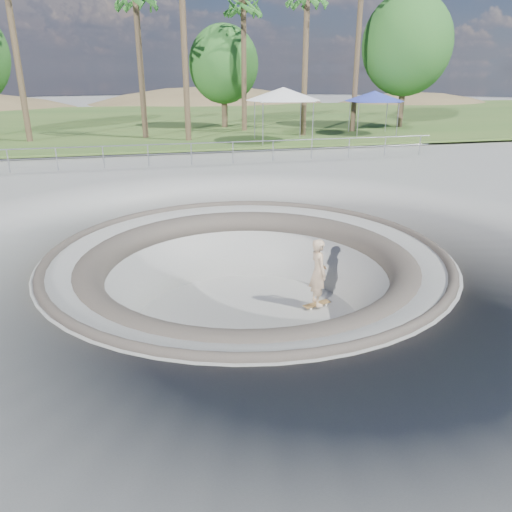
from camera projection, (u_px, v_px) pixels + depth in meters
name	position (u px, v px, depth m)	size (l,w,h in m)	color
ground	(247.00, 253.00, 12.84)	(180.00, 180.00, 0.00)	gray
skate_bowl	(248.00, 316.00, 13.48)	(14.00, 14.00, 4.10)	gray
grass_strip	(162.00, 120.00, 43.69)	(180.00, 36.00, 0.12)	#385C24
distant_hills	(183.00, 158.00, 68.15)	(103.20, 45.00, 28.60)	brown
safety_railing	(191.00, 154.00, 23.51)	(25.00, 0.06, 1.03)	gray
skateboard	(317.00, 304.00, 14.18)	(0.86, 0.47, 0.09)	olive
skater	(318.00, 272.00, 13.83)	(0.71, 0.46, 1.93)	tan
canopy_white	(283.00, 94.00, 29.52)	(6.23, 6.23, 3.16)	gray
canopy_blue	(374.00, 96.00, 33.23)	(5.43, 5.43, 2.80)	gray
palm_b	(135.00, 0.00, 29.49)	(2.60, 2.60, 9.41)	brown
palm_d	(243.00, 8.00, 33.21)	(2.60, 2.60, 9.36)	brown
bushy_tree_mid	(224.00, 65.00, 36.53)	(5.11, 4.65, 7.37)	brown
bushy_tree_right	(407.00, 45.00, 36.19)	(6.61, 6.01, 9.53)	brown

